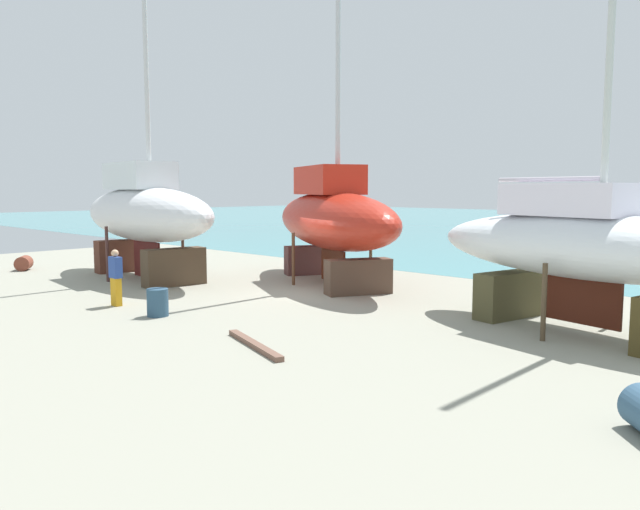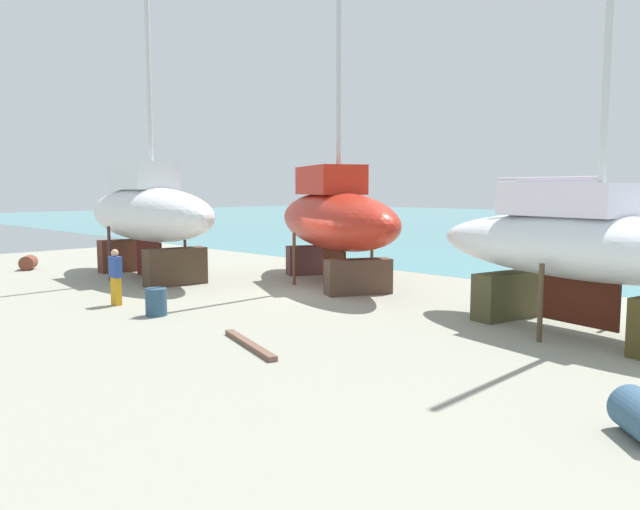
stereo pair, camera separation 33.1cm
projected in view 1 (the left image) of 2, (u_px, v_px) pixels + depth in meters
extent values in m
plane|color=gray|center=(233.00, 306.00, 18.45)|extent=(41.77, 41.77, 0.00)
cube|color=#473727|center=(174.00, 267.00, 22.34)|extent=(0.99, 2.34, 1.36)
cube|color=#562F22|center=(123.00, 256.00, 26.15)|extent=(0.99, 2.34, 1.36)
cylinder|color=#443027|center=(183.00, 249.00, 25.17)|extent=(0.12, 0.12, 2.10)
cylinder|color=#4B2E2B|center=(107.00, 254.00, 23.24)|extent=(0.12, 0.12, 2.10)
ellipsoid|color=silver|center=(145.00, 214.00, 24.05)|extent=(10.11, 4.07, 2.12)
cube|color=#541B18|center=(147.00, 260.00, 24.24)|extent=(2.35, 0.38, 1.49)
cube|color=silver|center=(139.00, 176.00, 24.27)|extent=(3.73, 2.14, 1.06)
cylinder|color=silver|center=(145.00, 22.00, 22.90)|extent=(0.18, 0.18, 12.47)
cylinder|color=silver|center=(132.00, 167.00, 24.80)|extent=(3.43, 0.57, 0.13)
cube|color=#474227|center=(509.00, 295.00, 16.76)|extent=(1.13, 2.21, 1.26)
cylinder|color=#522E25|center=(615.00, 291.00, 15.74)|extent=(0.12, 0.12, 1.81)
cylinder|color=#4C3C29|center=(544.00, 302.00, 14.14)|extent=(0.12, 0.12, 1.81)
ellipsoid|color=white|center=(584.00, 246.00, 14.81)|extent=(9.01, 4.41, 1.59)
cube|color=#4B1C0F|center=(581.00, 301.00, 14.95)|extent=(2.05, 0.52, 1.11)
cube|color=white|center=(570.00, 200.00, 15.05)|extent=(3.38, 2.21, 0.79)
cylinder|color=#C2B7C2|center=(548.00, 179.00, 15.53)|extent=(2.98, 0.76, 0.12)
cube|color=#4F392C|center=(358.00, 277.00, 20.53)|extent=(1.65, 2.30, 1.18)
cube|color=#50302D|center=(312.00, 260.00, 25.35)|extent=(1.65, 2.30, 1.18)
cylinder|color=#4F402C|center=(371.00, 256.00, 23.38)|extent=(0.12, 0.12, 1.92)
cylinder|color=brown|center=(293.00, 259.00, 22.42)|extent=(0.12, 0.12, 1.92)
ellipsoid|color=#B02617|center=(333.00, 220.00, 22.75)|extent=(10.35, 7.22, 2.12)
cube|color=#512212|center=(333.00, 269.00, 22.95)|extent=(2.21, 1.21, 1.48)
cube|color=red|center=(328.00, 180.00, 23.08)|extent=(4.03, 3.19, 1.06)
cylinder|color=#B7BBBD|center=(338.00, 17.00, 21.51)|extent=(0.18, 0.18, 12.41)
cylinder|color=silver|center=(322.00, 171.00, 23.76)|extent=(3.23, 1.78, 0.13)
cube|color=orange|center=(116.00, 292.00, 18.47)|extent=(0.35, 0.21, 0.85)
cube|color=#2A458E|center=(115.00, 267.00, 18.39)|extent=(0.45, 0.25, 0.63)
sphere|color=tan|center=(115.00, 253.00, 18.34)|extent=(0.22, 0.22, 0.22)
cylinder|color=#2C4C65|center=(158.00, 302.00, 16.97)|extent=(0.83, 0.83, 0.77)
cylinder|color=brown|center=(24.00, 263.00, 26.60)|extent=(1.03, 0.97, 0.62)
cube|color=brown|center=(254.00, 345.00, 13.65)|extent=(2.68, 1.03, 0.11)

